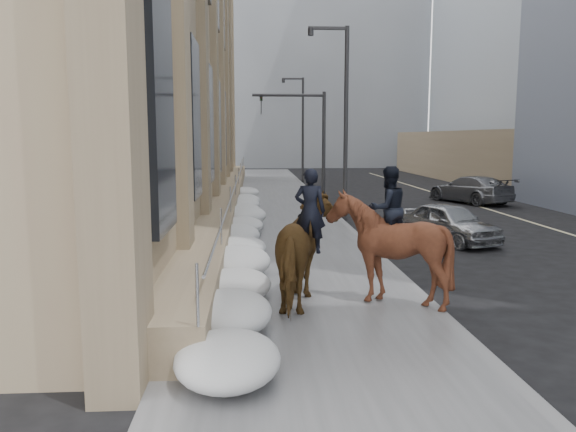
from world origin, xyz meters
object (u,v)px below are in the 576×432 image
at_px(car_silver, 449,223).
at_px(car_grey, 470,189).
at_px(pedestrian, 301,245).
at_px(mounted_horse_left, 308,248).
at_px(mounted_horse_right, 388,244).

height_order(car_silver, car_grey, car_grey).
bearing_deg(pedestrian, mounted_horse_left, -83.97).
bearing_deg(car_grey, mounted_horse_left, 37.31).
xyz_separation_m(mounted_horse_left, pedestrian, (0.06, 2.21, -0.37)).
distance_m(mounted_horse_left, car_silver, 9.03).
distance_m(mounted_horse_left, pedestrian, 2.25).
distance_m(mounted_horse_left, car_grey, 21.08).
relative_size(mounted_horse_left, car_silver, 0.72).
bearing_deg(car_silver, mounted_horse_right, -139.91).
xyz_separation_m(mounted_horse_left, mounted_horse_right, (1.63, 0.01, 0.07)).
height_order(mounted_horse_left, mounted_horse_right, mounted_horse_right).
distance_m(car_silver, car_grey, 12.19).
bearing_deg(car_silver, car_grey, 43.79).
bearing_deg(car_silver, pedestrian, -159.29).
distance_m(mounted_horse_right, car_silver, 8.14).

